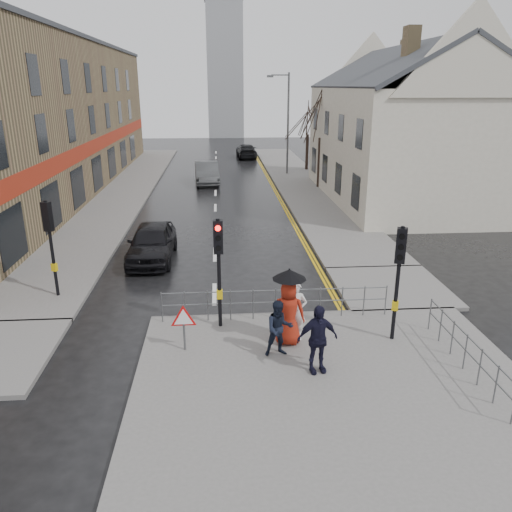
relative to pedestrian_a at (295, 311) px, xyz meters
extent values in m
plane|color=black|center=(-2.36, 0.79, -1.02)|extent=(120.00, 120.00, 0.00)
cube|color=#605E5B|center=(0.64, -2.71, -0.95)|extent=(10.00, 9.00, 0.14)
cube|color=#605E5B|center=(-8.86, 23.79, -0.95)|extent=(4.00, 44.00, 0.14)
cube|color=#605E5B|center=(4.14, 25.79, -0.95)|extent=(4.00, 40.00, 0.14)
cube|color=#605E5B|center=(4.14, 3.79, -0.95)|extent=(4.00, 4.20, 0.14)
cube|color=olive|center=(-14.36, 22.79, 3.98)|extent=(8.00, 42.00, 10.00)
cube|color=beige|center=(9.64, 18.79, 2.48)|extent=(9.00, 16.00, 7.00)
cube|color=olive|center=(8.14, 14.79, 8.18)|extent=(0.70, 0.90, 1.80)
cube|color=olive|center=(10.84, 22.79, 8.18)|extent=(0.70, 0.90, 1.80)
cube|color=gray|center=(-0.86, 62.79, 7.98)|extent=(5.00, 5.00, 18.00)
cylinder|color=black|center=(-2.16, 0.99, 0.82)|extent=(0.11, 0.11, 3.40)
cube|color=black|center=(-2.16, 0.99, 1.97)|extent=(0.28, 0.22, 1.00)
cylinder|color=#FF0C07|center=(-2.16, 0.85, 2.27)|extent=(0.16, 0.04, 0.16)
cylinder|color=black|center=(-2.16, 0.85, 1.97)|extent=(0.16, 0.04, 0.16)
cylinder|color=black|center=(-2.16, 0.85, 1.67)|extent=(0.16, 0.04, 0.16)
cube|color=gold|center=(-2.16, 0.99, 0.17)|extent=(0.18, 0.14, 0.28)
cylinder|color=black|center=(2.84, -0.21, 0.82)|extent=(0.11, 0.11, 3.40)
cube|color=black|center=(2.84, -0.21, 1.97)|extent=(0.34, 0.30, 1.00)
cylinder|color=black|center=(2.79, -0.34, 2.27)|extent=(0.16, 0.09, 0.16)
cylinder|color=black|center=(2.79, -0.34, 1.97)|extent=(0.16, 0.09, 0.16)
cylinder|color=black|center=(2.79, -0.34, 1.67)|extent=(0.16, 0.09, 0.16)
cube|color=gold|center=(2.84, -0.21, 0.17)|extent=(0.22, 0.19, 0.28)
cylinder|color=black|center=(-7.86, 3.79, 0.82)|extent=(0.11, 0.11, 3.40)
cube|color=black|center=(-7.86, 3.79, 1.97)|extent=(0.34, 0.30, 1.00)
cylinder|color=black|center=(-7.81, 3.93, 2.27)|extent=(0.16, 0.09, 0.16)
cylinder|color=black|center=(-7.81, 3.93, 1.97)|extent=(0.16, 0.09, 0.16)
cylinder|color=black|center=(-7.81, 3.93, 1.67)|extent=(0.16, 0.09, 0.16)
cube|color=gold|center=(-7.86, 3.79, 0.17)|extent=(0.22, 0.19, 0.28)
cylinder|color=#595B5E|center=(-3.96, 1.39, -0.38)|extent=(0.04, 0.04, 1.00)
cylinder|color=#595B5E|center=(3.14, 1.39, -0.38)|extent=(0.04, 0.04, 1.00)
cylinder|color=#595B5E|center=(-0.41, 1.39, 0.07)|extent=(7.10, 0.04, 0.04)
cylinder|color=#595B5E|center=(-0.41, 1.39, -0.33)|extent=(7.10, 0.04, 0.04)
cylinder|color=#595B5E|center=(4.14, 0.29, -0.38)|extent=(0.04, 0.04, 1.00)
cylinder|color=#595B5E|center=(4.14, -1.96, 0.07)|extent=(0.04, 4.50, 0.04)
cylinder|color=#595B5E|center=(4.14, -1.96, -0.33)|extent=(0.04, 4.50, 0.04)
cylinder|color=#595B5E|center=(-3.16, -0.41, -0.46)|extent=(0.06, 0.06, 0.85)
cylinder|color=red|center=(-3.16, -0.41, 0.07)|extent=(0.80, 0.03, 0.80)
cylinder|color=white|center=(-3.16, -0.43, 0.07)|extent=(0.60, 0.03, 0.60)
cylinder|color=#595B5E|center=(3.64, 28.79, 3.12)|extent=(0.16, 0.16, 8.00)
cylinder|color=#595B5E|center=(2.94, 28.79, 6.92)|extent=(1.40, 0.10, 0.10)
cube|color=#595B5E|center=(2.14, 28.79, 6.82)|extent=(0.50, 0.25, 0.18)
cylinder|color=#2F201A|center=(5.14, 22.79, 0.87)|extent=(0.26, 0.26, 3.50)
cylinder|color=#2F201A|center=(5.64, 30.79, 0.62)|extent=(0.26, 0.26, 3.00)
imported|color=white|center=(0.00, 0.00, 0.00)|extent=(0.70, 0.51, 1.77)
imported|color=black|center=(-0.57, -0.87, -0.09)|extent=(0.83, 0.68, 1.59)
imported|color=maroon|center=(-0.24, -0.24, 0.07)|extent=(1.02, 0.75, 1.92)
cylinder|color=black|center=(-0.24, -0.24, 0.17)|extent=(0.02, 0.02, 2.12)
cone|color=black|center=(-0.24, -0.24, 1.23)|extent=(0.96, 0.96, 0.28)
imported|color=black|center=(0.29, -1.76, 0.04)|extent=(1.14, 0.64, 1.84)
imported|color=black|center=(-5.03, 7.80, -0.24)|extent=(1.93, 4.63, 1.57)
imported|color=#3E4042|center=(-3.02, 25.46, -0.21)|extent=(2.03, 5.02, 1.62)
imported|color=black|center=(0.81, 39.53, -0.32)|extent=(2.04, 4.88, 1.41)
camera|label=1|loc=(-2.10, -12.89, 6.12)|focal=35.00mm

